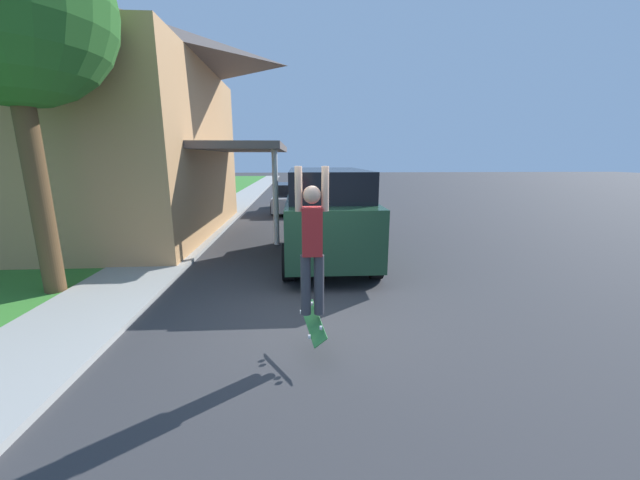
{
  "coord_description": "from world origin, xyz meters",
  "views": [
    {
      "loc": [
        -0.06,
        -5.26,
        2.55
      ],
      "look_at": [
        0.3,
        0.63,
        1.19
      ],
      "focal_mm": 20.0,
      "sensor_mm": 36.0,
      "label": 1
    }
  ],
  "objects_px": {
    "skateboarder": "(312,241)",
    "skateboard": "(313,322)",
    "car_down_street": "(292,198)",
    "lawn_tree_near": "(5,3)",
    "suv_parked": "(327,213)"
  },
  "relations": [
    {
      "from": "lawn_tree_near",
      "to": "car_down_street",
      "type": "height_order",
      "value": "lawn_tree_near"
    },
    {
      "from": "car_down_street",
      "to": "skateboarder",
      "type": "bearing_deg",
      "value": -87.9
    },
    {
      "from": "suv_parked",
      "to": "skateboard",
      "type": "relative_size",
      "value": 5.97
    },
    {
      "from": "skateboarder",
      "to": "skateboard",
      "type": "xyz_separation_m",
      "value": [
        0.01,
        0.04,
        -1.1
      ]
    },
    {
      "from": "car_down_street",
      "to": "skateboard",
      "type": "distance_m",
      "value": 13.14
    },
    {
      "from": "skateboarder",
      "to": "skateboard",
      "type": "relative_size",
      "value": 2.41
    },
    {
      "from": "skateboarder",
      "to": "car_down_street",
      "type": "bearing_deg",
      "value": 92.1
    },
    {
      "from": "suv_parked",
      "to": "skateboard",
      "type": "distance_m",
      "value": 4.52
    },
    {
      "from": "suv_parked",
      "to": "skateboarder",
      "type": "bearing_deg",
      "value": -96.88
    },
    {
      "from": "lawn_tree_near",
      "to": "suv_parked",
      "type": "relative_size",
      "value": 1.41
    },
    {
      "from": "car_down_street",
      "to": "skateboard",
      "type": "relative_size",
      "value": 5.32
    },
    {
      "from": "skateboarder",
      "to": "skateboard",
      "type": "distance_m",
      "value": 1.1
    },
    {
      "from": "car_down_street",
      "to": "skateboarder",
      "type": "relative_size",
      "value": 2.21
    },
    {
      "from": "skateboarder",
      "to": "suv_parked",
      "type": "bearing_deg",
      "value": 83.12
    },
    {
      "from": "lawn_tree_near",
      "to": "skateboard",
      "type": "height_order",
      "value": "lawn_tree_near"
    }
  ]
}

